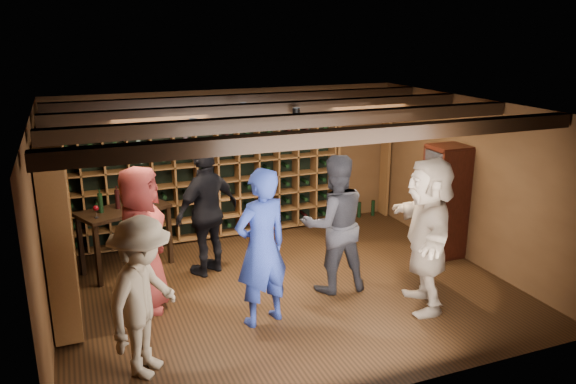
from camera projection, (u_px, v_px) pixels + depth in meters
name	position (u px, v px, depth m)	size (l,w,h in m)	color
ground	(287.00, 288.00, 7.80)	(6.00, 6.00, 0.00)	#311C0D
room_shell	(285.00, 114.00, 7.16)	(6.00, 6.00, 6.00)	brown
wine_rack_back	(206.00, 173.00, 9.37)	(4.65, 0.30, 2.20)	brown
wine_rack_left	(59.00, 216.00, 7.21)	(0.30, 2.65, 2.20)	brown
crate_shelf	(362.00, 136.00, 10.28)	(1.20, 0.32, 2.07)	brown
display_cabinet	(444.00, 204.00, 8.70)	(0.55, 0.50, 1.75)	#36110A
man_blue_shirt	(262.00, 248.00, 6.65)	(0.71, 0.47, 1.95)	navy
man_grey_suit	(334.00, 224.00, 7.53)	(0.92, 0.72, 1.90)	black
guest_red_floral	(142.00, 239.00, 7.01)	(0.92, 0.60, 1.88)	maroon
guest_woman_black	(207.00, 212.00, 8.05)	(1.10, 0.46, 1.88)	black
guest_khaki	(143.00, 297.00, 5.68)	(1.11, 0.64, 1.72)	gray
guest_beige	(427.00, 234.00, 7.05)	(1.84, 0.59, 1.98)	tan
tasting_table	(124.00, 216.00, 8.19)	(1.41, 1.08, 1.23)	black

